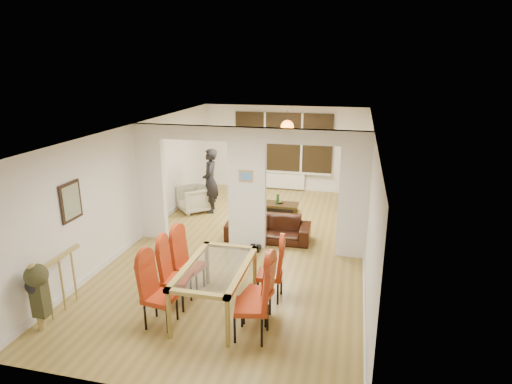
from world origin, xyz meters
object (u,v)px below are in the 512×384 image
(dining_chair_la, at_px, (160,293))
(dining_table, at_px, (216,289))
(sofa, at_px, (268,228))
(coffee_table, at_px, (278,208))
(dining_chair_lb, at_px, (176,275))
(dining_chair_rc, at_px, (270,270))
(bottle, at_px, (278,199))
(dining_chair_lc, at_px, (190,263))
(armchair, at_px, (194,199))
(bowl, at_px, (279,202))
(television, at_px, (344,199))
(dining_chair_rb, at_px, (257,289))
(dining_chair_ra, at_px, (251,301))
(person, at_px, (210,181))

(dining_chair_la, bearing_deg, dining_table, 45.71)
(sofa, bearing_deg, coffee_table, 91.17)
(dining_chair_lb, relative_size, dining_chair_rc, 1.04)
(coffee_table, bearing_deg, dining_chair_lb, -99.26)
(dining_chair_lb, distance_m, bottle, 4.90)
(dining_chair_lc, bearing_deg, armchair, 121.09)
(dining_table, height_order, bowl, dining_table)
(bottle, bearing_deg, sofa, -86.34)
(dining_chair_lb, relative_size, television, 1.24)
(dining_chair_lb, xyz_separation_m, dining_chair_rb, (1.39, -0.11, -0.02))
(television, distance_m, bowl, 1.82)
(dining_chair_la, xyz_separation_m, armchair, (-1.41, 5.01, -0.20))
(dining_table, height_order, dining_chair_rc, dining_chair_rc)
(sofa, distance_m, television, 3.08)
(dining_chair_lb, distance_m, sofa, 3.15)
(dining_chair_la, xyz_separation_m, television, (2.50, 6.22, -0.29))
(dining_chair_lb, distance_m, bowl, 5.00)
(armchair, bearing_deg, coffee_table, 59.71)
(dining_chair_lc, bearing_deg, sofa, 81.99)
(dining_chair_lb, distance_m, dining_chair_rc, 1.56)
(dining_chair_rc, height_order, sofa, dining_chair_rc)
(bottle, bearing_deg, dining_chair_lb, -99.33)
(dining_chair_ra, bearing_deg, dining_chair_la, 169.09)
(dining_chair_la, relative_size, sofa, 0.58)
(dining_chair_lb, height_order, dining_chair_lc, dining_chair_lb)
(dining_chair_lb, bearing_deg, television, 61.90)
(coffee_table, bearing_deg, bottle, -93.52)
(person, bearing_deg, armchair, -95.27)
(bowl, bearing_deg, dining_chair_rc, -81.78)
(coffee_table, bearing_deg, television, 23.66)
(dining_chair_ra, distance_m, bottle, 5.43)
(dining_table, height_order, dining_chair_lb, dining_chair_lb)
(dining_chair_lc, bearing_deg, dining_chair_rb, -13.03)
(dining_chair_rc, xyz_separation_m, coffee_table, (-0.65, 4.34, -0.40))
(dining_chair_rb, distance_m, coffee_table, 5.06)
(sofa, distance_m, armchair, 2.73)
(dining_chair_lc, relative_size, coffee_table, 1.04)
(coffee_table, bearing_deg, dining_chair_rc, -81.44)
(dining_chair_lc, distance_m, dining_chair_rb, 1.45)
(person, xyz_separation_m, television, (3.46, 1.13, -0.60))
(dining_table, relative_size, dining_chair_ra, 1.46)
(dining_table, xyz_separation_m, dining_chair_ra, (0.71, -0.51, 0.19))
(dining_chair_la, height_order, bottle, dining_chair_la)
(bottle, bearing_deg, bowl, 73.51)
(dining_chair_lc, height_order, coffee_table, dining_chair_lc)
(dining_table, bearing_deg, bowl, 88.58)
(armchair, xyz_separation_m, coffee_table, (2.22, 0.47, -0.23))
(dining_chair_la, relative_size, dining_chair_lc, 1.01)
(dining_table, height_order, dining_chair_rb, dining_chair_rb)
(dining_chair_ra, xyz_separation_m, dining_chair_rb, (-0.02, 0.45, -0.07))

